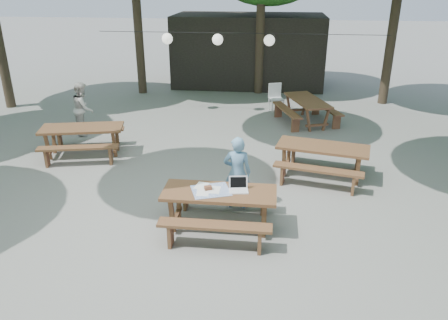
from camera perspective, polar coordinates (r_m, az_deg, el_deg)
ground at (r=9.04m, az=-4.43°, el=-5.06°), size 80.00×80.00×0.00m
pavilion at (r=18.57m, az=3.25°, el=14.15°), size 6.00×3.00×2.80m
main_picnic_table at (r=7.83m, az=-0.60°, el=-6.46°), size 2.00×1.58×0.75m
picnic_table_nw at (r=11.59m, az=-17.90°, el=2.43°), size 2.20×1.96×0.75m
picnic_table_ne at (r=10.06m, az=12.64°, el=-0.11°), size 2.19×1.95×0.75m
picnic_table_far_e at (r=13.77m, az=10.74°, el=6.34°), size 2.12×2.32×0.75m
woman at (r=8.40m, az=1.73°, el=-1.68°), size 0.55×0.37×1.47m
second_person at (r=13.12m, az=-17.92°, el=6.44°), size 0.75×0.86×1.50m
plastic_chair at (r=14.97m, az=6.80°, el=7.40°), size 0.56×0.56×0.90m
laptop at (r=7.68m, az=1.90°, el=-3.53°), size 0.37×0.31×0.24m
tabletop_clutter at (r=7.68m, az=-1.85°, el=-3.93°), size 0.80×0.74×0.08m
paper_lanterns at (r=14.06m, az=-0.78°, el=15.48°), size 9.00×0.34×0.38m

